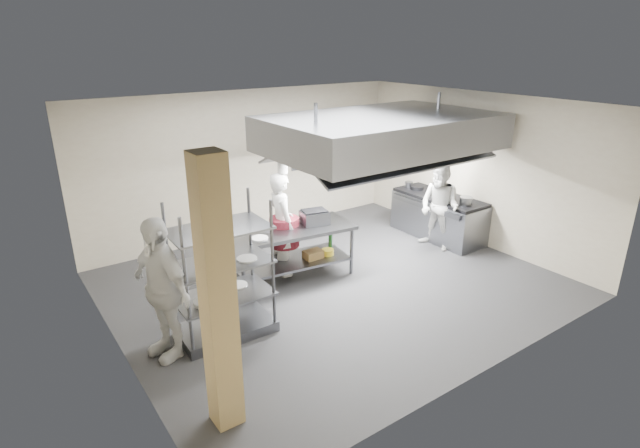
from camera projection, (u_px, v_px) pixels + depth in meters
floor at (334, 284)px, 8.52m from camera, size 7.00×7.00×0.00m
ceiling at (336, 105)px, 7.47m from camera, size 7.00×7.00×0.00m
wall_back at (248, 164)px, 10.29m from camera, size 7.00×0.00×7.00m
wall_left at (107, 251)px, 6.10m from camera, size 0.00×6.00×6.00m
wall_right at (476, 169)px, 9.89m from camera, size 0.00×6.00×6.00m
column at (218, 299)px, 4.97m from camera, size 0.30×0.30×3.00m
exhaust_hood at (382, 132)px, 8.69m from camera, size 4.00×2.50×0.60m
hood_strip_a at (340, 157)px, 8.31m from camera, size 1.60×0.12×0.04m
hood_strip_b at (417, 145)px, 9.29m from camera, size 1.60×0.12×0.04m
wall_shelf at (323, 154)px, 11.14m from camera, size 1.50×0.28×0.04m
island at (291, 253)px, 8.62m from camera, size 2.26×1.17×0.91m
island_worktop at (290, 230)px, 8.47m from camera, size 2.26×1.17×0.06m
island_undershelf at (291, 261)px, 8.67m from camera, size 2.08×1.06×0.04m
pass_rack at (222, 270)px, 6.77m from camera, size 1.33×0.80×1.97m
cooking_range at (438, 218)px, 10.42m from camera, size 0.80×2.00×0.84m
range_top at (440, 197)px, 10.27m from camera, size 0.78×1.96×0.06m
chef_head at (282, 224)px, 8.63m from camera, size 0.53×0.73×1.84m
chef_line at (439, 207)px, 9.69m from camera, size 0.72×0.89×1.73m
chef_plating at (161, 289)px, 6.31m from camera, size 0.73×1.21×1.93m
griddle at (315, 217)px, 8.65m from camera, size 0.52×0.44×0.22m
wicker_basket at (313, 254)px, 8.72m from camera, size 0.33×0.23×0.14m
stockpot at (449, 196)px, 9.93m from camera, size 0.27×0.27×0.19m
plate_stack at (224, 294)px, 6.89m from camera, size 0.28×0.28×0.05m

